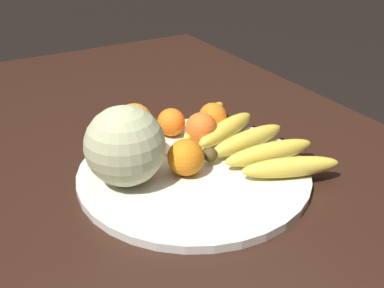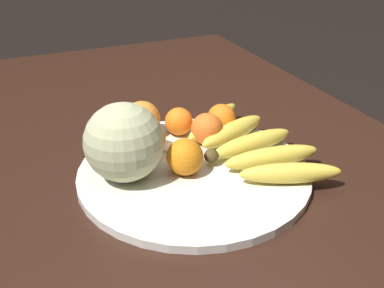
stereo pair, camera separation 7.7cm
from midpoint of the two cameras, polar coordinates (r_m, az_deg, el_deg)
kitchen_table at (r=0.88m, az=-3.59°, el=-7.60°), size 1.61×0.93×0.72m
fruit_bowl at (r=0.80m, az=-2.76°, el=-3.67°), size 0.41×0.41×0.01m
melon at (r=0.74m, az=-11.45°, el=-0.32°), size 0.13×0.13×0.13m
banana_bunch at (r=0.85m, az=4.10°, el=0.38°), size 0.35×0.21×0.04m
orange_front_left at (r=0.90m, az=-5.11°, el=2.70°), size 0.06×0.06×0.06m
orange_front_right at (r=0.86m, az=-1.37°, el=1.94°), size 0.06×0.06×0.06m
orange_mid_center at (r=0.91m, az=0.25°, el=3.41°), size 0.06×0.06×0.06m
orange_back_left at (r=0.76m, az=-3.66°, el=-1.78°), size 0.06×0.06×0.06m
orange_back_right at (r=0.83m, az=-8.47°, el=0.47°), size 0.06×0.06×0.06m
orange_top_small at (r=0.89m, az=-9.79°, el=2.73°), size 0.07×0.07×0.07m
produce_tag at (r=0.84m, az=-4.48°, el=-1.30°), size 0.09×0.07×0.00m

